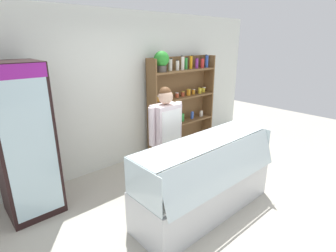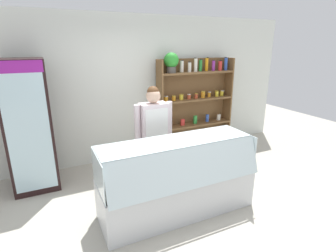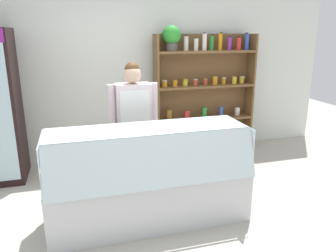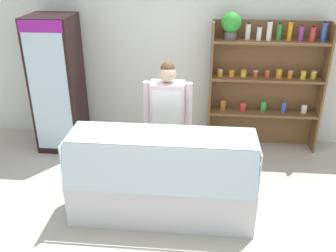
{
  "view_description": "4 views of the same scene",
  "coord_description": "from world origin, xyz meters",
  "px_view_note": "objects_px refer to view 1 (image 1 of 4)",
  "views": [
    {
      "loc": [
        -2.53,
        -1.97,
        2.21
      ],
      "look_at": [
        -0.24,
        0.59,
        1.08
      ],
      "focal_mm": 28.0,
      "sensor_mm": 36.0,
      "label": 1
    },
    {
      "loc": [
        -1.57,
        -2.75,
        2.17
      ],
      "look_at": [
        0.07,
        0.7,
        0.98
      ],
      "focal_mm": 28.0,
      "sensor_mm": 36.0,
      "label": 2
    },
    {
      "loc": [
        -0.82,
        -3.07,
        1.93
      ],
      "look_at": [
        0.19,
        0.42,
        0.89
      ],
      "focal_mm": 35.0,
      "sensor_mm": 36.0,
      "label": 3
    },
    {
      "loc": [
        0.25,
        -3.52,
        2.81
      ],
      "look_at": [
        -0.11,
        0.4,
        0.93
      ],
      "focal_mm": 40.0,
      "sensor_mm": 36.0,
      "label": 4
    }
  ],
  "objects_px": {
    "shelving_unit": "(179,95)",
    "deli_display_case": "(204,190)",
    "drinks_fridge": "(24,142)",
    "shop_clerk": "(166,132)"
  },
  "relations": [
    {
      "from": "drinks_fridge",
      "to": "deli_display_case",
      "type": "distance_m",
      "value": 2.39
    },
    {
      "from": "shelving_unit",
      "to": "shop_clerk",
      "type": "bearing_deg",
      "value": -140.48
    },
    {
      "from": "shop_clerk",
      "to": "deli_display_case",
      "type": "bearing_deg",
      "value": -89.82
    },
    {
      "from": "shelving_unit",
      "to": "deli_display_case",
      "type": "relative_size",
      "value": 1.0
    },
    {
      "from": "deli_display_case",
      "to": "shop_clerk",
      "type": "distance_m",
      "value": 0.99
    },
    {
      "from": "drinks_fridge",
      "to": "shop_clerk",
      "type": "bearing_deg",
      "value": -24.78
    },
    {
      "from": "shelving_unit",
      "to": "shop_clerk",
      "type": "distance_m",
      "value": 1.66
    },
    {
      "from": "deli_display_case",
      "to": "shop_clerk",
      "type": "xyz_separation_m",
      "value": [
        -0.0,
        0.76,
        0.63
      ]
    },
    {
      "from": "drinks_fridge",
      "to": "shelving_unit",
      "type": "height_order",
      "value": "shelving_unit"
    },
    {
      "from": "deli_display_case",
      "to": "shop_clerk",
      "type": "height_order",
      "value": "shop_clerk"
    }
  ]
}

